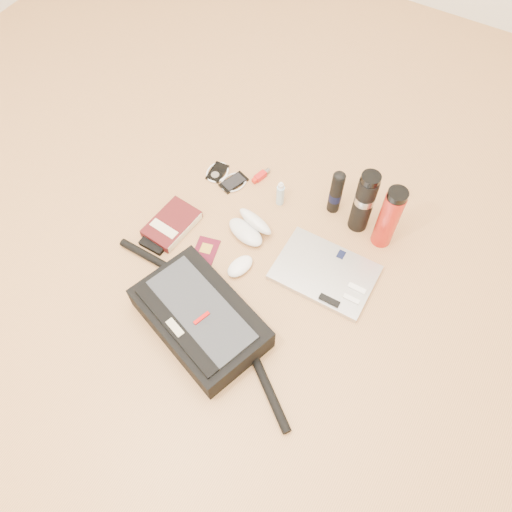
% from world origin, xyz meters
% --- Properties ---
extents(ground, '(4.00, 4.00, 0.00)m').
position_xyz_m(ground, '(0.00, 0.00, 0.00)').
color(ground, tan).
rests_on(ground, ground).
extents(messenger_bag, '(0.90, 0.42, 0.13)m').
position_xyz_m(messenger_bag, '(-0.05, -0.20, 0.06)').
color(messenger_bag, black).
rests_on(messenger_bag, ground).
extents(laptop, '(0.37, 0.26, 0.04)m').
position_xyz_m(laptop, '(0.24, 0.20, 0.01)').
color(laptop, '#B4B4B6').
rests_on(laptop, ground).
extents(book, '(0.16, 0.23, 0.04)m').
position_xyz_m(book, '(-0.37, 0.09, 0.02)').
color(book, '#460F12').
rests_on(book, ground).
extents(passport, '(0.11, 0.14, 0.01)m').
position_xyz_m(passport, '(-0.20, 0.06, 0.00)').
color(passport, '#510C1D').
rests_on(passport, ground).
extents(mouse, '(0.09, 0.13, 0.04)m').
position_xyz_m(mouse, '(-0.04, 0.06, 0.02)').
color(mouse, white).
rests_on(mouse, ground).
extents(sunglasses_case, '(0.20, 0.18, 0.10)m').
position_xyz_m(sunglasses_case, '(-0.10, 0.23, 0.03)').
color(sunglasses_case, silver).
rests_on(sunglasses_case, ground).
extents(ipod, '(0.10, 0.11, 0.01)m').
position_xyz_m(ipod, '(-0.37, 0.41, 0.01)').
color(ipod, black).
rests_on(ipod, ground).
extents(phone, '(0.12, 0.13, 0.01)m').
position_xyz_m(phone, '(-0.28, 0.40, 0.01)').
color(phone, black).
rests_on(phone, ground).
extents(inhaler, '(0.04, 0.10, 0.03)m').
position_xyz_m(inhaler, '(-0.20, 0.49, 0.01)').
color(inhaler, red).
rests_on(inhaler, ground).
extents(spray_bottle, '(0.04, 0.04, 0.12)m').
position_xyz_m(spray_bottle, '(-0.07, 0.41, 0.05)').
color(spray_bottle, '#A5C9DD').
rests_on(spray_bottle, ground).
extents(aerosol_can, '(0.06, 0.06, 0.21)m').
position_xyz_m(aerosol_can, '(0.13, 0.49, 0.11)').
color(aerosol_can, black).
rests_on(aerosol_can, ground).
extents(thermos_black, '(0.09, 0.09, 0.30)m').
position_xyz_m(thermos_black, '(0.25, 0.47, 0.15)').
color(thermos_black, black).
rests_on(thermos_black, ground).
extents(thermos_red, '(0.09, 0.09, 0.30)m').
position_xyz_m(thermos_red, '(0.36, 0.45, 0.15)').
color(thermos_red, '#B22016').
rests_on(thermos_red, ground).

